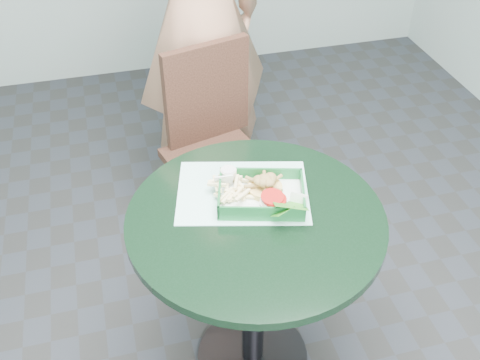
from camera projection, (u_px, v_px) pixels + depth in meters
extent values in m
cube|color=#303335|center=(252.00, 357.00, 2.24)|extent=(4.00, 5.00, 0.02)
cylinder|color=black|center=(252.00, 355.00, 2.23)|extent=(0.44, 0.44, 0.02)
cylinder|color=black|center=(254.00, 296.00, 2.00)|extent=(0.08, 0.08, 0.70)
cylinder|color=#224433|center=(256.00, 224.00, 1.77)|extent=(0.82, 0.82, 0.03)
cube|color=#552914|center=(218.00, 162.00, 2.48)|extent=(0.40, 0.40, 0.04)
cube|color=#552914|center=(207.00, 93.00, 2.46)|extent=(0.40, 0.04, 0.46)
cube|color=#552914|center=(190.00, 234.00, 2.47)|extent=(0.04, 0.04, 0.43)
cube|color=#552914|center=(265.00, 220.00, 2.54)|extent=(0.04, 0.04, 0.43)
cube|color=#552914|center=(177.00, 185.00, 2.73)|extent=(0.04, 0.04, 0.43)
cube|color=#552914|center=(245.00, 174.00, 2.79)|extent=(0.04, 0.04, 0.43)
cube|color=#B1F1E5|center=(243.00, 196.00, 1.85)|extent=(0.49, 0.41, 0.00)
cube|color=#14602B|center=(261.00, 204.00, 1.81)|extent=(0.27, 0.20, 0.01)
cube|color=white|center=(261.00, 202.00, 1.81)|extent=(0.26, 0.19, 0.00)
cube|color=#14602B|center=(253.00, 179.00, 1.86)|extent=(0.27, 0.01, 0.05)
cube|color=#14602B|center=(270.00, 217.00, 1.72)|extent=(0.27, 0.01, 0.05)
cube|color=#14602B|center=(300.00, 191.00, 1.82)|extent=(0.01, 0.20, 0.05)
cube|color=#14602B|center=(221.00, 204.00, 1.77)|extent=(0.01, 0.20, 0.05)
cylinder|color=tan|center=(262.00, 193.00, 1.82)|extent=(0.11, 0.11, 0.02)
cylinder|color=beige|center=(222.00, 184.00, 1.82)|extent=(0.05, 0.05, 0.03)
cylinder|color=silver|center=(222.00, 180.00, 1.81)|extent=(0.05, 0.05, 0.00)
cylinder|color=white|center=(277.00, 207.00, 1.76)|extent=(0.09, 0.09, 0.03)
torus|color=beige|center=(278.00, 203.00, 1.75)|extent=(0.08, 0.08, 0.01)
cylinder|color=#AF140F|center=(278.00, 201.00, 1.75)|extent=(0.07, 0.07, 0.01)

